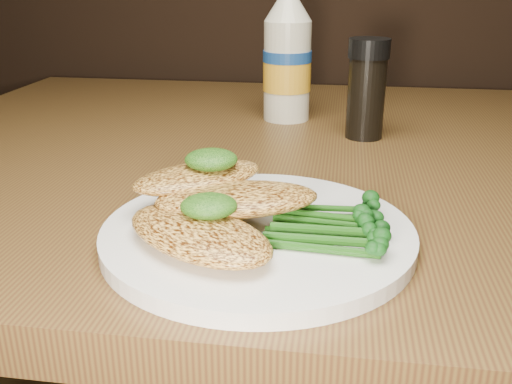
# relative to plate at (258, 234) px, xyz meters

# --- Properties ---
(plate) EXTENTS (0.25, 0.25, 0.01)m
(plate) POSITION_rel_plate_xyz_m (0.00, 0.00, 0.00)
(plate) COLOR white
(plate) RESTS_ON dining_table
(chicken_front) EXTENTS (0.15, 0.13, 0.02)m
(chicken_front) POSITION_rel_plate_xyz_m (-0.04, -0.04, 0.02)
(chicken_front) COLOR #F4B44D
(chicken_front) RESTS_ON plate
(chicken_mid) EXTENTS (0.14, 0.10, 0.02)m
(chicken_mid) POSITION_rel_plate_xyz_m (-0.02, 0.01, 0.03)
(chicken_mid) COLOR #F4B44D
(chicken_mid) RESTS_ON plate
(chicken_back) EXTENTS (0.13, 0.12, 0.02)m
(chicken_back) POSITION_rel_plate_xyz_m (-0.06, 0.04, 0.03)
(chicken_back) COLOR #F4B44D
(chicken_back) RESTS_ON plate
(pesto_front) EXTENTS (0.05, 0.05, 0.02)m
(pesto_front) POSITION_rel_plate_xyz_m (-0.03, -0.03, 0.03)
(pesto_front) COLOR black
(pesto_front) RESTS_ON chicken_front
(pesto_back) EXTENTS (0.05, 0.05, 0.02)m
(pesto_back) POSITION_rel_plate_xyz_m (-0.05, 0.04, 0.05)
(pesto_back) COLOR black
(pesto_back) RESTS_ON chicken_back
(broccolini_bundle) EXTENTS (0.14, 0.12, 0.02)m
(broccolini_bundle) POSITION_rel_plate_xyz_m (0.05, -0.00, 0.02)
(broccolini_bundle) COLOR #194C10
(broccolini_bundle) RESTS_ON plate
(mayo_bottle) EXTENTS (0.08, 0.08, 0.19)m
(mayo_bottle) POSITION_rel_plate_xyz_m (-0.02, 0.40, 0.09)
(mayo_bottle) COLOR #EAE5C6
(mayo_bottle) RESTS_ON dining_table
(pepper_grinder) EXTENTS (0.05, 0.05, 0.12)m
(pepper_grinder) POSITION_rel_plate_xyz_m (0.09, 0.32, 0.06)
(pepper_grinder) COLOR black
(pepper_grinder) RESTS_ON dining_table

